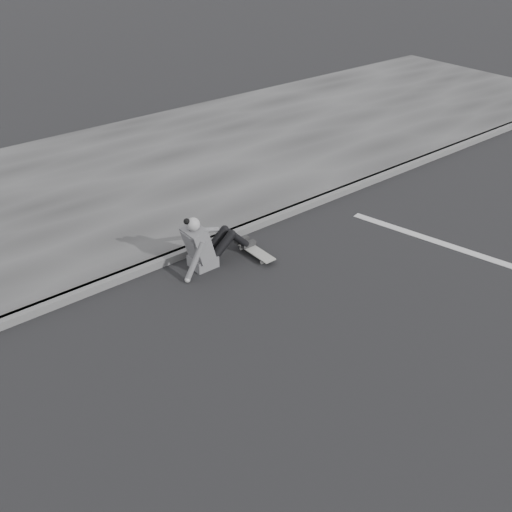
% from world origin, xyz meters
% --- Properties ---
extents(ground, '(80.00, 80.00, 0.00)m').
position_xyz_m(ground, '(0.00, 0.00, 0.00)').
color(ground, black).
rests_on(ground, ground).
extents(curb, '(24.00, 0.16, 0.12)m').
position_xyz_m(curb, '(0.00, 2.58, 0.06)').
color(curb, '#505050').
rests_on(curb, ground).
extents(sidewalk, '(24.00, 6.00, 0.12)m').
position_xyz_m(sidewalk, '(0.00, 5.60, 0.06)').
color(sidewalk, '#353535').
rests_on(sidewalk, ground).
extents(skateboard, '(0.20, 0.78, 0.09)m').
position_xyz_m(skateboard, '(-0.24, 1.91, 0.07)').
color(skateboard, gray).
rests_on(skateboard, ground).
extents(seated_woman, '(1.38, 0.46, 0.88)m').
position_xyz_m(seated_woman, '(-0.97, 2.15, 0.36)').
color(seated_woman, '#535356').
rests_on(seated_woman, ground).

